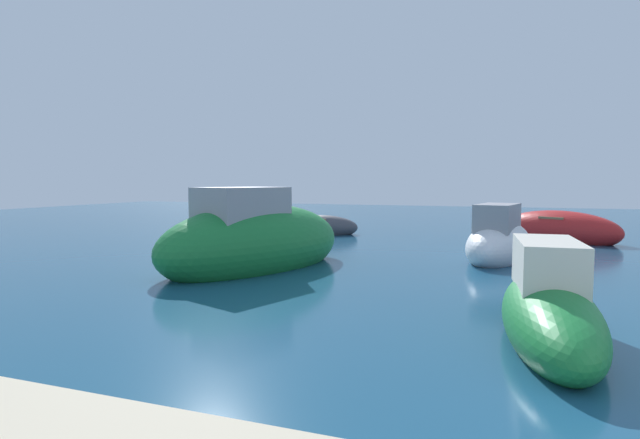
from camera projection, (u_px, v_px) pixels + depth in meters
The scene contains 5 objects.
moored_boat_0 at pixel (319, 227), 20.74m from camera, with size 3.42×2.00×1.03m.
moored_boat_1 at pixel (499, 242), 14.07m from camera, with size 2.34×4.23×1.89m.
moored_boat_2 at pixel (255, 242), 12.69m from camera, with size 4.19×6.20×2.53m.
moored_boat_6 at pixel (549, 310), 6.95m from camera, with size 1.45×4.10×1.61m.
moored_boat_8 at pixel (558, 230), 18.45m from camera, with size 4.66×3.54×1.45m.
Camera 1 is at (-3.68, -5.07, 2.21)m, focal length 28.10 mm.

